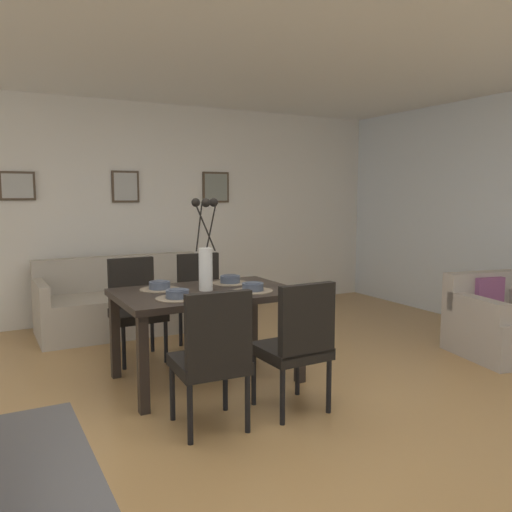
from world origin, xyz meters
TOP-DOWN VIEW (x-y plane):
  - ground_plane at (0.00, 0.00)m, footprint 9.00×9.00m
  - back_wall_panel at (0.00, 3.25)m, footprint 9.00×0.10m
  - ceiling_panel at (0.00, 0.40)m, footprint 9.00×7.20m
  - dining_table at (0.08, 0.76)m, footprint 1.40×0.93m
  - dining_chair_near_left at (-0.25, -0.12)m, footprint 0.46×0.46m
  - dining_chair_near_right at (-0.26, 1.60)m, footprint 0.45×0.45m
  - dining_chair_far_left at (0.38, -0.14)m, footprint 0.45×0.45m
  - dining_chair_far_right at (0.41, 1.63)m, footprint 0.47×0.47m
  - centerpiece_vase at (0.08, 0.76)m, footprint 0.21×0.23m
  - placemat_near_left at (-0.23, 0.55)m, footprint 0.32×0.32m
  - bowl_near_left at (-0.23, 0.55)m, footprint 0.17×0.17m
  - placemat_near_right at (-0.23, 0.96)m, footprint 0.32×0.32m
  - bowl_near_right at (-0.23, 0.96)m, footprint 0.17×0.17m
  - placemat_far_left at (0.40, 0.55)m, footprint 0.32×0.32m
  - bowl_far_left at (0.40, 0.55)m, footprint 0.17×0.17m
  - placemat_far_right at (0.40, 0.96)m, footprint 0.32×0.32m
  - bowl_far_right at (0.40, 0.96)m, footprint 0.17×0.17m
  - sofa at (-0.10, 2.65)m, footprint 1.84×0.84m
  - armchair at (2.78, 0.06)m, footprint 0.94×0.94m
  - framed_picture_left at (-1.09, 3.18)m, footprint 0.36×0.03m
  - framed_picture_center at (0.08, 3.18)m, footprint 0.32×0.03m
  - framed_picture_right at (1.25, 3.18)m, footprint 0.36×0.03m

SIDE VIEW (x-z plane):
  - ground_plane at x=0.00m, z-range 0.00..0.00m
  - sofa at x=-0.10m, z-range -0.12..0.68m
  - armchair at x=2.78m, z-range -0.09..0.66m
  - dining_chair_near_left at x=-0.25m, z-range 0.05..0.97m
  - dining_chair_near_right at x=-0.26m, z-range 0.05..0.97m
  - dining_chair_far_left at x=0.38m, z-range 0.05..0.97m
  - dining_chair_far_right at x=0.41m, z-range 0.05..0.97m
  - dining_table at x=0.08m, z-range 0.28..1.02m
  - placemat_near_left at x=-0.23m, z-range 0.74..0.75m
  - placemat_near_right at x=-0.23m, z-range 0.74..0.75m
  - placemat_far_left at x=0.40m, z-range 0.74..0.75m
  - placemat_far_right at x=0.40m, z-range 0.74..0.75m
  - bowl_near_left at x=-0.23m, z-range 0.75..0.81m
  - bowl_near_right at x=-0.23m, z-range 0.75..0.81m
  - bowl_far_left at x=0.40m, z-range 0.75..0.81m
  - bowl_far_right at x=0.40m, z-range 0.75..0.81m
  - centerpiece_vase at x=0.08m, z-range 0.66..1.39m
  - back_wall_panel at x=0.00m, z-range 0.00..2.60m
  - framed_picture_right at x=1.25m, z-range 1.40..1.79m
  - framed_picture_left at x=-1.09m, z-range 1.44..1.75m
  - framed_picture_center at x=0.08m, z-range 1.41..1.78m
  - ceiling_panel at x=0.00m, z-range 2.60..2.68m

